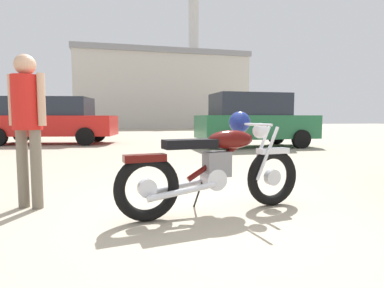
# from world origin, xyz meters

# --- Properties ---
(ground_plane) EXTENTS (80.00, 80.00, 0.00)m
(ground_plane) POSITION_xyz_m (0.00, 0.00, 0.00)
(ground_plane) COLOR tan
(vintage_motorcycle) EXTENTS (2.07, 0.75, 1.07)m
(vintage_motorcycle) POSITION_xyz_m (0.31, -0.06, 0.49)
(vintage_motorcycle) COLOR black
(vintage_motorcycle) RESTS_ON ground_plane
(bystander) EXTENTS (0.41, 0.30, 1.66)m
(bystander) POSITION_xyz_m (-1.66, 0.53, 1.02)
(bystander) COLOR #706656
(bystander) RESTS_ON ground_plane
(blue_hatchback_right) EXTENTS (3.91, 1.84, 1.78)m
(blue_hatchback_right) POSITION_xyz_m (3.71, 6.66, 0.92)
(blue_hatchback_right) COLOR black
(blue_hatchback_right) RESTS_ON ground_plane
(silver_sedan_mid) EXTENTS (4.93, 2.56, 1.74)m
(silver_sedan_mid) POSITION_xyz_m (-3.30, 9.60, 0.94)
(silver_sedan_mid) COLOR black
(silver_sedan_mid) RESTS_ON ground_plane
(industrial_building) EXTENTS (16.59, 12.30, 15.43)m
(industrial_building) POSITION_xyz_m (3.50, 31.17, 3.72)
(industrial_building) COLOR beige
(industrial_building) RESTS_ON ground_plane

